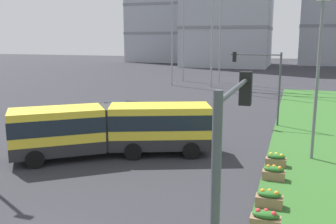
{
  "coord_description": "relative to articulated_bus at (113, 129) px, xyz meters",
  "views": [
    {
      "loc": [
        7.86,
        -8.6,
        6.96
      ],
      "look_at": [
        0.1,
        14.24,
        2.2
      ],
      "focal_mm": 40.03,
      "sensor_mm": 36.0,
      "label": 1
    }
  ],
  "objects": [
    {
      "name": "articulated_bus",
      "position": [
        0.0,
        0.0,
        0.0
      ],
      "size": [
        11.35,
        7.92,
        3.0
      ],
      "color": "yellow",
      "rests_on": "ground"
    },
    {
      "name": "flower_planter_2",
      "position": [
        9.37,
        -4.35,
        -1.23
      ],
      "size": [
        1.1,
        0.56,
        0.74
      ],
      "color": "#937051",
      "rests_on": "grass_median"
    },
    {
      "name": "traffic_light_far_right",
      "position": [
        7.65,
        11.12,
        2.41
      ],
      "size": [
        4.0,
        0.28,
        5.88
      ],
      "color": "#474C51",
      "rests_on": "ground"
    },
    {
      "name": "traffic_light_near_right",
      "position": [
        8.97,
        -12.69,
        2.58
      ],
      "size": [
        0.28,
        3.76,
        6.18
      ],
      "color": "#474C51",
      "rests_on": "ground"
    },
    {
      "name": "streetlight_median",
      "position": [
        11.27,
        3.01,
        3.37
      ],
      "size": [
        0.7,
        0.28,
        9.16
      ],
      "color": "slate",
      "rests_on": "ground"
    },
    {
      "name": "flower_planter_1",
      "position": [
        9.37,
        -6.29,
        -1.23
      ],
      "size": [
        1.1,
        0.56,
        0.74
      ],
      "color": "#937051",
      "rests_on": "grass_median"
    },
    {
      "name": "car_silver_hatch",
      "position": [
        -3.84,
        9.29,
        -0.9
      ],
      "size": [
        4.6,
        2.49,
        1.58
      ],
      "color": "#B7BABF",
      "rests_on": "ground"
    },
    {
      "name": "flower_planter_4",
      "position": [
        9.37,
        0.99,
        -1.23
      ],
      "size": [
        1.1,
        0.56,
        0.74
      ],
      "color": "#937051",
      "rests_on": "grass_median"
    },
    {
      "name": "flower_planter_3",
      "position": [
        9.37,
        -1.15,
        -1.23
      ],
      "size": [
        1.1,
        0.56,
        0.74
      ],
      "color": "#937051",
      "rests_on": "grass_median"
    }
  ]
}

